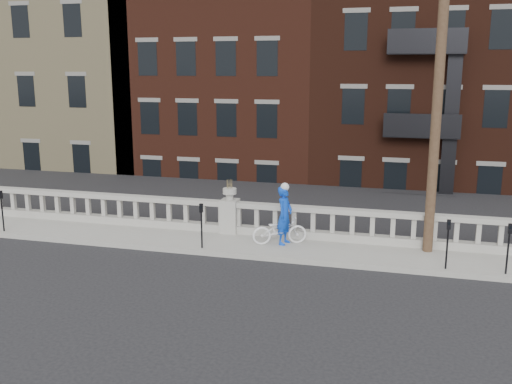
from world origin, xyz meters
TOP-DOWN VIEW (x-y plane):
  - ground at (0.00, 0.00)m, footprint 120.00×120.00m
  - sidewalk at (0.00, 3.00)m, footprint 32.00×2.20m
  - balustrade at (0.00, 3.95)m, footprint 28.00×0.34m
  - planter_pedestal at (0.00, 3.95)m, footprint 0.55×0.55m
  - lower_level at (0.56, 23.04)m, footprint 80.00×44.00m
  - utility_pole at (6.20, 3.60)m, footprint 1.60×0.28m
  - parking_meter_a at (-7.25, 2.15)m, footprint 0.10×0.09m
  - parking_meter_b at (-0.31, 2.15)m, footprint 0.10×0.09m
  - parking_meter_c at (6.63, 2.15)m, footprint 0.10×0.09m
  - parking_meter_d at (8.13, 2.15)m, footprint 0.10×0.09m
  - bicycle at (1.84, 3.15)m, footprint 1.76×1.19m
  - cyclist at (1.98, 3.20)m, footprint 0.56×0.73m

SIDE VIEW (x-z plane):
  - ground at x=0.00m, z-range 0.00..0.00m
  - sidewalk at x=0.00m, z-range 0.00..0.15m
  - bicycle at x=1.84m, z-range 0.15..1.03m
  - balustrade at x=0.00m, z-range 0.13..1.16m
  - planter_pedestal at x=0.00m, z-range -0.05..1.71m
  - parking_meter_a at x=-7.25m, z-range 0.32..1.68m
  - parking_meter_b at x=-0.31m, z-range 0.32..1.68m
  - parking_meter_c at x=6.63m, z-range 0.32..1.68m
  - parking_meter_d at x=8.13m, z-range 0.32..1.68m
  - cyclist at x=1.98m, z-range 0.15..1.94m
  - lower_level at x=0.56m, z-range -7.77..13.03m
  - utility_pole at x=6.20m, z-range 0.24..10.24m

